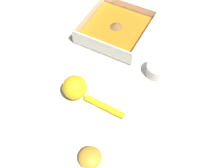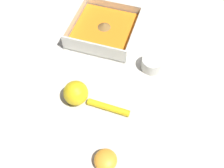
# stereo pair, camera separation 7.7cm
# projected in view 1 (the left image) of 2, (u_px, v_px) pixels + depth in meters

# --- Properties ---
(ground_plane) EXTENTS (4.00, 4.00, 0.00)m
(ground_plane) POSITION_uv_depth(u_px,v_px,m) (115.00, 43.00, 0.91)
(ground_plane) COLOR beige
(square_dish) EXTENTS (0.22, 0.22, 0.06)m
(square_dish) POSITION_uv_depth(u_px,v_px,m) (116.00, 30.00, 0.91)
(square_dish) COLOR silver
(square_dish) RESTS_ON ground_plane
(spice_bowl) EXTENTS (0.07, 0.07, 0.04)m
(spice_bowl) POSITION_uv_depth(u_px,v_px,m) (157.00, 70.00, 0.82)
(spice_bowl) COLOR silver
(spice_bowl) RESTS_ON ground_plane
(lemon_squeezer) EXTENTS (0.20, 0.07, 0.07)m
(lemon_squeezer) POSITION_uv_depth(u_px,v_px,m) (78.00, 90.00, 0.76)
(lemon_squeezer) COLOR yellow
(lemon_squeezer) RESTS_ON ground_plane
(lemon_half) EXTENTS (0.06, 0.06, 0.03)m
(lemon_half) POSITION_uv_depth(u_px,v_px,m) (90.00, 158.00, 0.66)
(lemon_half) COLOR orange
(lemon_half) RESTS_ON ground_plane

